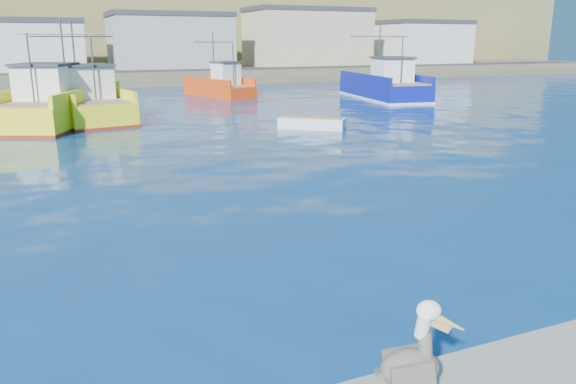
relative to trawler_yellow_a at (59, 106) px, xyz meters
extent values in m
plane|color=navy|center=(5.28, -30.14, -1.11)|extent=(260.00, 260.00, 0.00)
cube|color=brown|center=(5.28, 41.86, -0.31)|extent=(160.00, 30.00, 1.60)
cube|color=brown|center=(5.28, 67.86, 4.89)|extent=(180.00, 40.00, 14.00)
cube|color=brown|center=(5.28, 87.86, 9.89)|extent=(200.00, 40.00, 24.00)
cube|color=#2D2D2D|center=(5.28, 30.86, 0.54)|extent=(150.00, 5.00, 0.10)
cube|color=silver|center=(-4.72, 36.86, 3.24)|extent=(18.00, 11.00, 5.50)
cube|color=gray|center=(15.28, 36.86, 3.74)|extent=(15.00, 10.00, 6.50)
cube|color=#333338|center=(15.28, 36.86, 7.29)|extent=(15.30, 10.20, 0.60)
cube|color=tan|center=(35.28, 36.86, 4.24)|extent=(17.00, 9.00, 7.50)
cube|color=#333338|center=(35.28, 36.86, 8.29)|extent=(17.34, 9.18, 0.60)
cube|color=silver|center=(55.28, 36.86, 3.49)|extent=(13.00, 10.00, 6.00)
cube|color=#333338|center=(55.28, 36.86, 6.79)|extent=(13.26, 10.20, 0.60)
cube|color=yellow|center=(0.12, 0.27, -0.31)|extent=(8.83, 13.00, 1.61)
cube|color=yellow|center=(1.89, -0.53, 0.85)|extent=(5.18, 11.19, 0.70)
cube|color=yellow|center=(-1.65, 1.06, 0.85)|extent=(5.18, 11.19, 0.70)
cube|color=maroon|center=(0.12, 0.27, -1.06)|extent=(9.01, 13.26, 0.25)
cube|color=#8C7251|center=(0.12, 0.27, 0.55)|extent=(8.33, 12.42, 0.10)
cube|color=white|center=(-0.64, -1.43, 1.60)|extent=(3.91, 4.01, 2.00)
cube|color=#333338|center=(-0.64, -1.43, 2.70)|extent=(4.25, 4.43, 0.15)
cylinder|color=#4C4C4C|center=(0.63, 1.40, 3.00)|extent=(0.16, 0.16, 5.00)
cylinder|color=#4C4C4C|center=(-1.40, -3.13, 2.50)|extent=(0.13, 0.13, 4.00)
cylinder|color=#4C4C4C|center=(0.63, 1.40, 4.50)|extent=(5.31, 2.43, 0.08)
cube|color=yellow|center=(1.55, 1.41, -0.38)|extent=(5.81, 11.78, 1.47)
cube|color=yellow|center=(3.35, 1.74, 0.70)|extent=(2.17, 10.92, 0.70)
cube|color=yellow|center=(-0.26, 1.09, 0.70)|extent=(2.17, 10.92, 0.70)
cube|color=maroon|center=(1.55, 1.41, -1.06)|extent=(5.93, 12.02, 0.25)
cube|color=#8C7251|center=(1.55, 1.41, 0.40)|extent=(5.42, 11.29, 0.10)
cube|color=white|center=(1.84, -0.25, 1.45)|extent=(3.18, 3.25, 2.00)
cube|color=#333338|center=(1.84, -0.25, 2.55)|extent=(3.43, 3.62, 0.15)
cylinder|color=#4C4C4C|center=(1.35, 2.52, 2.85)|extent=(0.14, 0.14, 5.00)
cylinder|color=#4C4C4C|center=(2.14, -1.92, 2.35)|extent=(0.12, 0.12, 4.00)
cylinder|color=#4C4C4C|center=(1.35, 2.52, 4.35)|extent=(5.38, 1.03, 0.08)
cube|color=#09148B|center=(28.15, 5.46, -0.34)|extent=(5.87, 12.35, 1.54)
cube|color=#09148B|center=(30.08, 5.17, 0.78)|extent=(1.98, 11.53, 0.70)
cube|color=#09148B|center=(26.22, 5.75, 0.78)|extent=(1.98, 11.53, 0.70)
cube|color=silver|center=(28.15, 5.46, -1.06)|extent=(5.99, 12.59, 0.25)
cube|color=#8C7251|center=(28.15, 5.46, 0.48)|extent=(5.48, 11.83, 0.10)
cube|color=white|center=(27.88, 3.70, 1.53)|extent=(3.32, 3.37, 2.00)
cube|color=#333338|center=(27.88, 3.70, 2.63)|extent=(3.57, 3.75, 0.15)
cylinder|color=#4C4C4C|center=(28.33, 6.64, 2.93)|extent=(0.14, 0.14, 5.00)
cylinder|color=#4C4C4C|center=(27.62, 1.94, 2.43)|extent=(0.11, 0.11, 4.00)
cylinder|color=#4C4C4C|center=(28.33, 6.64, 4.43)|extent=(5.76, 0.95, 0.08)
cube|color=red|center=(14.78, 13.45, -0.59)|extent=(5.27, 8.51, 1.04)
cube|color=red|center=(16.12, 13.88, 0.27)|extent=(2.54, 7.51, 0.70)
cube|color=red|center=(13.44, 13.03, 0.27)|extent=(2.54, 7.51, 0.70)
cube|color=#8C7251|center=(14.78, 13.45, -0.03)|extent=(4.95, 8.13, 0.10)
cube|color=white|center=(15.14, 12.31, 1.02)|extent=(2.60, 2.54, 2.00)
cube|color=#333338|center=(15.14, 12.31, 2.12)|extent=(2.82, 2.81, 0.15)
cylinder|color=#4C4C4C|center=(14.54, 14.21, 2.42)|extent=(0.15, 0.15, 5.00)
cylinder|color=#4C4C4C|center=(15.51, 11.17, 1.92)|extent=(0.13, 0.13, 4.00)
cylinder|color=#4C4C4C|center=(14.54, 14.21, 3.92)|extent=(4.02, 1.35, 0.08)
cube|color=silver|center=(14.00, -8.59, -0.86)|extent=(3.98, 3.62, 0.80)
cube|color=#8C7251|center=(14.00, -8.59, -0.43)|extent=(3.48, 3.13, 0.08)
ellipsoid|color=#38332D|center=(3.14, -33.88, -0.11)|extent=(0.92, 0.71, 0.56)
cube|color=#38332D|center=(3.05, -34.08, -0.08)|extent=(0.61, 0.25, 0.41)
cube|color=#38332D|center=(3.19, -33.67, -0.08)|extent=(0.61, 0.25, 0.41)
cube|color=#38332D|center=(2.81, -33.77, -0.17)|extent=(0.25, 0.21, 0.12)
cylinder|color=#38332D|center=(3.32, -33.94, 0.20)|extent=(0.27, 0.33, 0.44)
cylinder|color=white|center=(3.28, -33.92, 0.53)|extent=(0.26, 0.33, 0.42)
ellipsoid|color=white|center=(3.34, -33.94, 0.73)|extent=(0.39, 0.34, 0.28)
cone|color=gold|center=(3.58, -34.02, 0.55)|extent=(0.57, 0.30, 0.39)
cube|color=tan|center=(3.48, -33.99, 0.52)|extent=(0.34, 0.15, 0.24)
camera|label=1|loc=(-1.00, -39.29, 4.13)|focal=35.00mm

